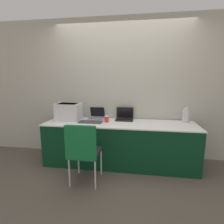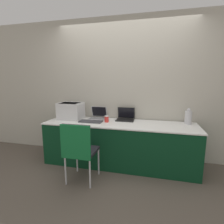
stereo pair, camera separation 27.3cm
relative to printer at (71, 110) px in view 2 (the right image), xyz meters
name	(u,v)px [view 2 (the right image)]	position (x,y,z in m)	size (l,w,h in m)	color
ground_plane	(115,173)	(0.96, -0.44, -0.91)	(14.00, 14.00, 0.00)	brown
wall_back	(124,89)	(0.96, 0.31, 0.39)	(8.00, 0.05, 2.60)	#B7B2A3
table	(119,143)	(0.96, -0.09, -0.54)	(2.60, 0.72, 0.74)	#0C381E
printer	(71,110)	(0.00, 0.00, 0.00)	(0.43, 0.35, 0.31)	silver
laptop_left	(98,116)	(0.49, 0.13, -0.12)	(0.31, 0.31, 0.23)	#B7B7BC
laptop_right	(125,117)	(1.02, 0.15, -0.12)	(0.32, 0.26, 0.23)	black
external_keyboard	(91,121)	(0.45, -0.15, -0.16)	(0.40, 0.18, 0.02)	#3D3D42
coffee_cup	(107,119)	(0.73, -0.09, -0.11)	(0.08, 0.08, 0.11)	red
metal_pitcher	(188,117)	(2.09, 0.12, -0.05)	(0.11, 0.11, 0.27)	silver
chair	(79,147)	(0.53, -0.84, -0.35)	(0.42, 0.44, 0.90)	black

